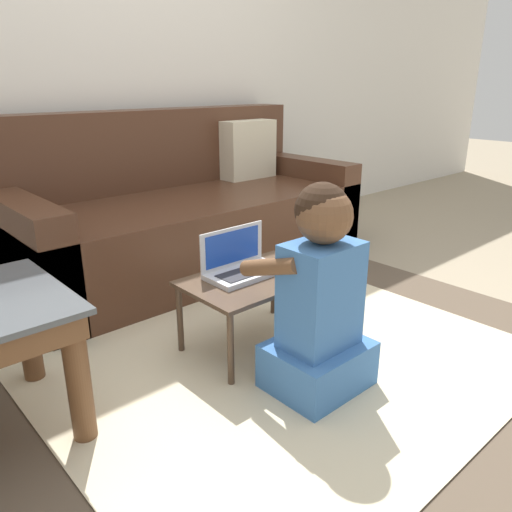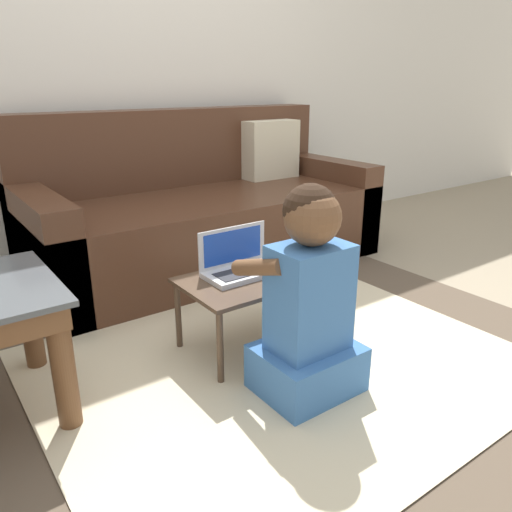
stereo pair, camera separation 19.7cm
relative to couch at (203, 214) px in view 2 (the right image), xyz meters
The scene contains 8 objects.
ground_plane 1.17m from the couch, 102.36° to the right, with size 16.00×16.00×0.00m, color gray.
wall_back 1.09m from the couch, 117.86° to the left, with size 9.00×0.06×2.50m.
area_rug 1.24m from the couch, 106.59° to the right, with size 2.37×1.99×0.01m.
couch is the anchor object (origin of this frame).
laptop_desk 1.03m from the couch, 109.45° to the right, with size 0.55×0.36×0.30m.
laptop 0.99m from the couch, 111.47° to the right, with size 0.31×0.17×0.18m.
computer_mouse 1.03m from the couch, 98.24° to the right, with size 0.06×0.09×0.04m.
person_seated 1.38m from the couch, 105.85° to the right, with size 0.33×0.39×0.72m.
Camera 2 is at (-1.14, -1.32, 1.02)m, focal length 35.00 mm.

